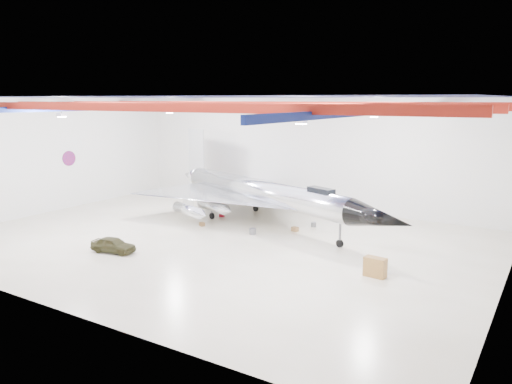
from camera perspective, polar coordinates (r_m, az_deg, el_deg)
The scene contains 16 objects.
floor at distance 39.19m, azimuth -4.25°, elevation -5.54°, with size 40.00×40.00×0.00m, color #C2B89A.
wall_back at distance 50.82m, azimuth 5.69°, elevation 4.48°, with size 40.00×40.00×0.00m, color silver.
wall_left at distance 52.32m, azimuth -22.39°, elevation 3.91°, with size 30.00×30.00×0.00m, color silver.
wall_right at distance 30.93m, azimuth 27.13°, elevation -0.60°, with size 30.00×30.00×0.00m, color silver.
ceiling at distance 37.65m, azimuth -4.48°, elevation 10.76°, with size 40.00×40.00×0.00m, color #0A0F38.
ceiling_structure at distance 37.66m, azimuth -4.47°, elevation 9.73°, with size 39.50×29.50×1.08m.
wall_roundel at distance 53.51m, azimuth -20.59°, elevation 3.62°, with size 1.50×1.50×0.10m, color #B21414.
jet_aircraft at distance 43.82m, azimuth 0.61°, elevation -0.32°, with size 27.73×21.01×7.85m.
jeep at distance 37.43m, azimuth -16.00°, elevation -5.82°, with size 1.33×3.31×1.13m, color #35331A.
desk at distance 32.09m, azimuth 13.46°, elevation -8.35°, with size 1.35×0.67×1.24m, color brown.
crate_ply at distance 43.66m, azimuth -6.19°, elevation -3.67°, with size 0.46×0.37×0.32m, color olive.
toolbox_red at distance 46.86m, azimuth -3.93°, elevation -2.66°, with size 0.42×0.33×0.29m, color maroon.
engine_drum at distance 40.75m, azimuth -0.38°, elevation -4.52°, with size 0.55×0.55×0.49m, color #59595B.
parts_bin at distance 41.82m, azimuth 4.47°, elevation -4.25°, with size 0.52×0.42×0.37m, color olive.
crate_small at distance 47.59m, azimuth -7.16°, elevation -2.52°, with size 0.40×0.32×0.28m, color #59595B.
spares_box at distance 43.38m, azimuth 6.61°, elevation -3.72°, with size 0.44×0.44×0.40m, color #59595B.
Camera 1 is at (22.26, -30.37, 10.88)m, focal length 35.00 mm.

